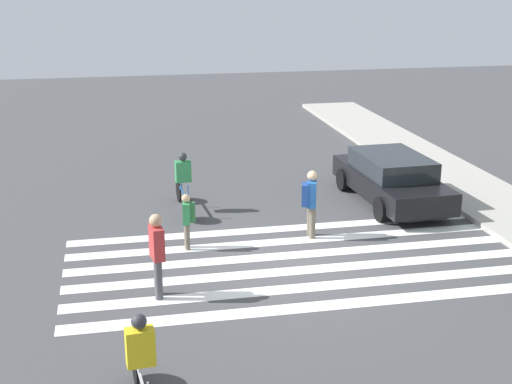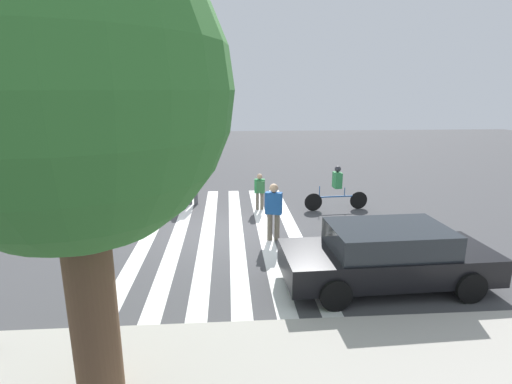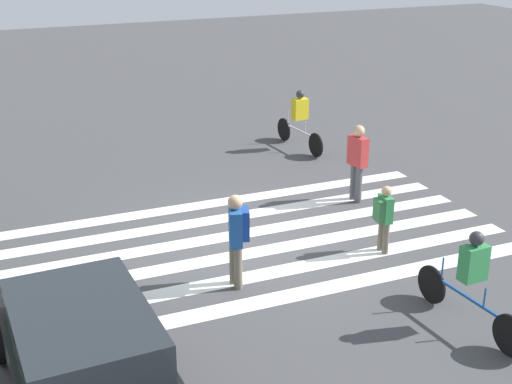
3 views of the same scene
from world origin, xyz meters
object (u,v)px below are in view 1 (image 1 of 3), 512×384
(cyclist_far_lane, at_px, (183,180))
(pedestrian_adult_yellow_jacket, at_px, (157,251))
(pedestrian_adult_tall_backpack, at_px, (188,217))
(car_parked_far_curb, at_px, (391,178))
(cyclist_mid_street, at_px, (141,361))
(pedestrian_child_with_backpack, at_px, (310,199))

(cyclist_far_lane, bearing_deg, pedestrian_adult_yellow_jacket, -15.83)
(pedestrian_adult_tall_backpack, bearing_deg, car_parked_far_curb, -61.56)
(cyclist_far_lane, bearing_deg, car_parked_far_curb, 81.34)
(cyclist_far_lane, height_order, car_parked_far_curb, cyclist_far_lane)
(pedestrian_adult_tall_backpack, xyz_separation_m, cyclist_mid_street, (6.26, -1.36, 0.10))
(pedestrian_adult_tall_backpack, distance_m, cyclist_mid_street, 6.41)
(cyclist_mid_street, bearing_deg, car_parked_far_curb, 134.49)
(pedestrian_child_with_backpack, xyz_separation_m, cyclist_far_lane, (-2.57, -2.73, -0.10))
(pedestrian_adult_tall_backpack, distance_m, pedestrian_adult_yellow_jacket, 2.58)
(pedestrian_child_with_backpack, bearing_deg, cyclist_mid_street, -16.47)
(cyclist_mid_street, xyz_separation_m, cyclist_far_lane, (-8.97, 1.55, -0.00))
(cyclist_mid_street, xyz_separation_m, car_parked_far_curb, (-8.54, 7.18, -0.16))
(pedestrian_adult_tall_backpack, height_order, car_parked_far_curb, car_parked_far_curb)
(cyclist_mid_street, height_order, cyclist_far_lane, same)
(cyclist_far_lane, bearing_deg, cyclist_mid_street, -14.08)
(car_parked_far_curb, bearing_deg, pedestrian_adult_yellow_jacket, -56.95)
(pedestrian_child_with_backpack, height_order, pedestrian_adult_yellow_jacket, pedestrian_adult_yellow_jacket)
(pedestrian_adult_tall_backpack, relative_size, car_parked_far_curb, 0.29)
(pedestrian_child_with_backpack, relative_size, pedestrian_adult_tall_backpack, 1.26)
(car_parked_far_curb, bearing_deg, cyclist_mid_street, -42.14)
(pedestrian_adult_tall_backpack, bearing_deg, pedestrian_adult_yellow_jacket, 167.61)
(pedestrian_adult_yellow_jacket, distance_m, cyclist_far_lane, 5.24)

